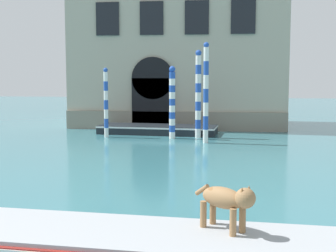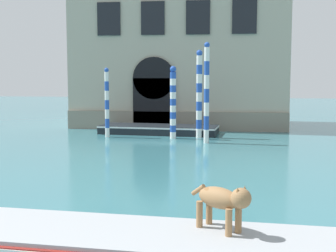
% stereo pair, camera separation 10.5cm
% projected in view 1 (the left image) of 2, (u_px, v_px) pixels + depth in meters
% --- Properties ---
extents(boat_foreground, '(6.96, 2.07, 0.61)m').
position_uv_depth(boat_foreground, '(126.00, 249.00, 6.96)').
color(boat_foreground, maroon).
rests_on(boat_foreground, ground_plane).
extents(dog_on_deck, '(0.92, 0.76, 0.73)m').
position_uv_depth(dog_on_deck, '(227.00, 199.00, 6.86)').
color(dog_on_deck, '#997047').
rests_on(dog_on_deck, boat_foreground).
extents(boat_moored_near_palazzo, '(5.97, 2.27, 0.42)m').
position_uv_depth(boat_moored_near_palazzo, '(158.00, 129.00, 23.38)').
color(boat_moored_near_palazzo, black).
rests_on(boat_moored_near_palazzo, ground_plane).
extents(mooring_pole_0, '(0.21, 0.21, 3.26)m').
position_uv_depth(mooring_pole_0, '(106.00, 102.00, 21.92)').
color(mooring_pole_0, white).
rests_on(mooring_pole_0, ground_plane).
extents(mooring_pole_1, '(0.23, 0.23, 4.30)m').
position_uv_depth(mooring_pole_1, '(206.00, 93.00, 19.93)').
color(mooring_pole_1, white).
rests_on(mooring_pole_1, ground_plane).
extents(mooring_pole_2, '(0.29, 0.29, 3.33)m').
position_uv_depth(mooring_pole_2, '(172.00, 102.00, 21.43)').
color(mooring_pole_2, white).
rests_on(mooring_pole_2, ground_plane).
extents(mooring_pole_3, '(0.28, 0.28, 4.07)m').
position_uv_depth(mooring_pole_3, '(198.00, 94.00, 21.70)').
color(mooring_pole_3, white).
rests_on(mooring_pole_3, ground_plane).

